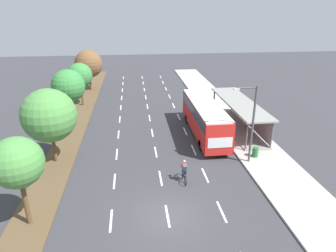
{
  "coord_description": "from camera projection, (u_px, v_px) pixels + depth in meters",
  "views": [
    {
      "loc": [
        -1.79,
        -14.87,
        12.11
      ],
      "look_at": [
        1.51,
        12.11,
        1.2
      ],
      "focal_mm": 31.42,
      "sensor_mm": 36.0,
      "label": 1
    }
  ],
  "objects": [
    {
      "name": "median_tree_second",
      "position": [
        49.0,
        116.0,
        23.35
      ],
      "size": [
        4.34,
        4.34,
        6.23
      ],
      "color": "brown",
      "rests_on": "median_strip"
    },
    {
      "name": "lane_divider_left",
      "position": [
        120.0,
        119.0,
        34.46
      ],
      "size": [
        0.14,
        46.71,
        0.01
      ],
      "color": "white",
      "rests_on": "ground"
    },
    {
      "name": "median_tree_nearest",
      "position": [
        17.0,
        163.0,
        16.15
      ],
      "size": [
        2.91,
        2.91,
        5.57
      ],
      "color": "brown",
      "rests_on": "median_strip"
    },
    {
      "name": "bus_shelter",
      "position": [
        241.0,
        112.0,
        31.23
      ],
      "size": [
        2.9,
        11.86,
        2.86
      ],
      "color": "gray",
      "rests_on": "sidewalk_right"
    },
    {
      "name": "median_tree_third",
      "position": [
        68.0,
        86.0,
        30.4
      ],
      "size": [
        3.43,
        3.43,
        6.24
      ],
      "color": "brown",
      "rests_on": "median_strip"
    },
    {
      "name": "streetlight",
      "position": [
        251.0,
        120.0,
        23.32
      ],
      "size": [
        1.91,
        0.24,
        6.5
      ],
      "color": "#4C4C51",
      "rests_on": "sidewalk_right"
    },
    {
      "name": "cyclist",
      "position": [
        184.0,
        172.0,
        21.89
      ],
      "size": [
        0.46,
        1.82,
        1.71
      ],
      "color": "black",
      "rests_on": "ground"
    },
    {
      "name": "lane_divider_center",
      "position": [
        150.0,
        118.0,
        34.86
      ],
      "size": [
        0.14,
        46.71,
        0.01
      ],
      "color": "white",
      "rests_on": "ground"
    },
    {
      "name": "lane_divider_right",
      "position": [
        179.0,
        117.0,
        35.25
      ],
      "size": [
        0.14,
        46.71,
        0.01
      ],
      "color": "white",
      "rests_on": "ground"
    },
    {
      "name": "bus",
      "position": [
        205.0,
        116.0,
        29.59
      ],
      "size": [
        2.54,
        11.29,
        3.37
      ],
      "color": "red",
      "rests_on": "ground"
    },
    {
      "name": "trash_bin",
      "position": [
        255.0,
        152.0,
        25.35
      ],
      "size": [
        0.52,
        0.52,
        0.85
      ],
      "primitive_type": "cylinder",
      "color": "#286B38",
      "rests_on": "sidewalk_right"
    },
    {
      "name": "sidewalk_right",
      "position": [
        220.0,
        109.0,
        37.85
      ],
      "size": [
        4.5,
        52.0,
        0.15
      ],
      "primitive_type": "cube",
      "color": "#ADAAA3",
      "rests_on": "ground"
    },
    {
      "name": "median_tree_fourth",
      "position": [
        80.0,
        76.0,
        37.81
      ],
      "size": [
        3.21,
        3.21,
        5.57
      ],
      "color": "brown",
      "rests_on": "median_strip"
    },
    {
      "name": "ground_plane",
      "position": [
        168.0,
        216.0,
        18.41
      ],
      "size": [
        140.0,
        140.0,
        0.0
      ],
      "primitive_type": "plane",
      "color": "#38383D"
    },
    {
      "name": "median_strip",
      "position": [
        81.0,
        114.0,
        35.88
      ],
      "size": [
        2.6,
        52.0,
        0.12
      ],
      "primitive_type": "cube",
      "color": "brown",
      "rests_on": "ground"
    },
    {
      "name": "median_tree_fifth",
      "position": [
        89.0,
        64.0,
        44.99
      ],
      "size": [
        4.22,
        4.22,
        6.19
      ],
      "color": "brown",
      "rests_on": "median_strip"
    }
  ]
}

